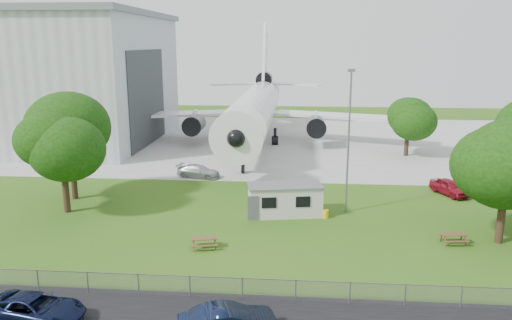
# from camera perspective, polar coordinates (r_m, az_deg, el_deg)

# --- Properties ---
(ground) EXTENTS (160.00, 160.00, 0.00)m
(ground) POSITION_cam_1_polar(r_m,az_deg,el_deg) (37.98, -1.50, -8.64)
(ground) COLOR #426E1D
(concrete_apron) EXTENTS (120.00, 46.00, 0.03)m
(concrete_apron) POSITION_cam_1_polar(r_m,az_deg,el_deg) (74.50, 1.68, 2.26)
(concrete_apron) COLOR #B7B7B2
(concrete_apron) RESTS_ON ground
(hangar) EXTENTS (43.00, 31.00, 18.55)m
(hangar) POSITION_cam_1_polar(r_m,az_deg,el_deg) (82.60, -26.02, 8.60)
(hangar) COLOR #B2B7BC
(hangar) RESTS_ON ground
(airliner) EXTENTS (46.36, 47.73, 17.69)m
(airliner) POSITION_cam_1_polar(r_m,az_deg,el_deg) (71.69, 0.01, 6.09)
(airliner) COLOR white
(airliner) RESTS_ON ground
(site_cabin) EXTENTS (6.94, 3.77, 2.62)m
(site_cabin) POSITION_cam_1_polar(r_m,az_deg,el_deg) (42.09, 3.34, -4.55)
(site_cabin) COLOR beige
(site_cabin) RESTS_ON ground
(picnic_west) EXTENTS (2.09, 1.87, 0.76)m
(picnic_west) POSITION_cam_1_polar(r_m,az_deg,el_deg) (36.01, -5.89, -9.97)
(picnic_west) COLOR brown
(picnic_west) RESTS_ON ground
(picnic_east) EXTENTS (1.96, 1.70, 0.76)m
(picnic_east) POSITION_cam_1_polar(r_m,az_deg,el_deg) (39.21, 21.58, -8.89)
(picnic_east) COLOR brown
(picnic_east) RESTS_ON ground
(fence) EXTENTS (58.00, 0.04, 1.30)m
(fence) POSITION_cam_1_polar(r_m,az_deg,el_deg) (29.45, -3.58, -15.49)
(fence) COLOR gray
(fence) RESTS_ON ground
(lamp_mast) EXTENTS (0.16, 0.16, 12.00)m
(lamp_mast) POSITION_cam_1_polar(r_m,az_deg,el_deg) (42.25, 10.51, 1.88)
(lamp_mast) COLOR slate
(lamp_mast) RESTS_ON ground
(tree_west_big) EXTENTS (7.80, 7.80, 10.18)m
(tree_west_big) POSITION_cam_1_polar(r_m,az_deg,el_deg) (48.24, -20.52, 2.98)
(tree_west_big) COLOR #382619
(tree_west_big) RESTS_ON ground
(tree_west_small) EXTENTS (6.97, 6.97, 9.49)m
(tree_west_small) POSITION_cam_1_polar(r_m,az_deg,el_deg) (44.58, -21.34, 1.77)
(tree_west_small) COLOR #382619
(tree_west_small) RESTS_ON ground
(tree_east_front) EXTENTS (8.00, 8.00, 9.50)m
(tree_east_front) POSITION_cam_1_polar(r_m,az_deg,el_deg) (39.22, 26.74, -0.95)
(tree_east_front) COLOR #382619
(tree_east_front) RESTS_ON ground
(tree_far_apron) EXTENTS (6.26, 6.26, 7.93)m
(tree_far_apron) POSITION_cam_1_polar(r_m,az_deg,el_deg) (66.29, 17.01, 4.51)
(tree_far_apron) COLOR #382619
(tree_far_apron) RESTS_ON ground
(car_west_estate) EXTENTS (5.54, 3.16, 1.46)m
(car_west_estate) POSITION_cam_1_polar(r_m,az_deg,el_deg) (29.20, -23.95, -15.33)
(car_west_estate) COLOR black
(car_west_estate) RESTS_ON ground
(car_ne_hatch) EXTENTS (3.41, 4.68, 1.48)m
(car_ne_hatch) POSITION_cam_1_polar(r_m,az_deg,el_deg) (51.06, 21.25, -2.93)
(car_ne_hatch) COLOR maroon
(car_ne_hatch) RESTS_ON ground
(car_ne_sedan) EXTENTS (2.95, 4.41, 1.37)m
(car_ne_sedan) POSITION_cam_1_polar(r_m,az_deg,el_deg) (53.74, 23.62, -2.42)
(car_ne_sedan) COLOR #B0B3B8
(car_ne_sedan) RESTS_ON ground
(car_apron_van) EXTENTS (5.01, 2.90, 1.36)m
(car_apron_van) POSITION_cam_1_polar(r_m,az_deg,el_deg) (54.06, -6.59, -1.30)
(car_apron_van) COLOR #B1B3B9
(car_apron_van) RESTS_ON ground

